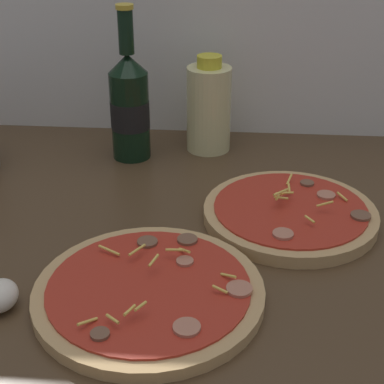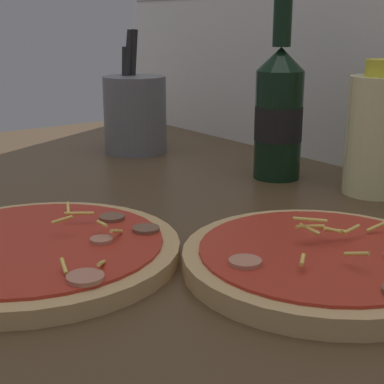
% 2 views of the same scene
% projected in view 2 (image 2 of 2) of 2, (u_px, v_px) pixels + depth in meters
% --- Properties ---
extents(counter_slab, '(1.60, 0.90, 0.03)m').
position_uv_depth(counter_slab, '(166.00, 271.00, 0.59)').
color(counter_slab, '#4C3823').
rests_on(counter_slab, ground).
extents(pizza_near, '(0.29, 0.29, 0.04)m').
position_uv_depth(pizza_near, '(36.00, 251.00, 0.58)').
color(pizza_near, tan).
rests_on(pizza_near, counter_slab).
extents(pizza_far, '(0.26, 0.26, 0.05)m').
position_uv_depth(pizza_far, '(321.00, 260.00, 0.55)').
color(pizza_far, tan).
rests_on(pizza_far, counter_slab).
extents(beer_bottle, '(0.07, 0.07, 0.28)m').
position_uv_depth(beer_bottle, '(279.00, 111.00, 0.87)').
color(beer_bottle, black).
rests_on(beer_bottle, counter_slab).
extents(oil_bottle, '(0.08, 0.08, 0.18)m').
position_uv_depth(oil_bottle, '(377.00, 134.00, 0.79)').
color(oil_bottle, beige).
rests_on(oil_bottle, counter_slab).
extents(utensil_crock, '(0.11, 0.11, 0.22)m').
position_uv_depth(utensil_crock, '(135.00, 113.00, 1.05)').
color(utensil_crock, slate).
rests_on(utensil_crock, counter_slab).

